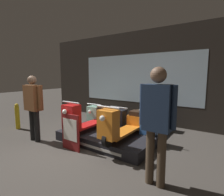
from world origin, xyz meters
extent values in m
plane|color=#423D38|center=(0.00, 0.00, 0.00)|extent=(30.00, 30.00, 0.00)
cube|color=#28231E|center=(0.00, 3.35, 1.60)|extent=(8.18, 0.08, 3.20)
cube|color=silver|center=(0.00, 3.31, 1.55)|extent=(4.50, 0.01, 1.70)
cube|color=black|center=(0.35, 1.01, 0.12)|extent=(2.36, 1.19, 0.24)
cube|color=silver|center=(0.35, 0.41, 0.11)|extent=(1.65, 0.01, 0.06)
cylinder|color=black|center=(-0.18, 0.36, 0.39)|extent=(0.09, 0.31, 0.31)
cylinder|color=black|center=(-0.18, 1.65, 0.39)|extent=(0.09, 0.31, 0.31)
cube|color=red|center=(-0.18, 1.01, 0.38)|extent=(0.36, 1.20, 0.05)
cube|color=red|center=(-0.18, 0.38, 0.70)|extent=(0.37, 0.28, 0.58)
cube|color=red|center=(-0.18, 1.63, 0.47)|extent=(0.39, 0.32, 0.36)
cube|color=black|center=(-0.18, 1.62, 0.71)|extent=(0.29, 0.29, 0.11)
cylinder|color=silver|center=(-0.18, 0.38, 1.05)|extent=(0.53, 0.03, 0.03)
sphere|color=white|center=(-0.18, 0.19, 0.86)|extent=(0.11, 0.11, 0.11)
cylinder|color=black|center=(0.88, 0.36, 0.39)|extent=(0.09, 0.31, 0.31)
cylinder|color=black|center=(0.88, 1.65, 0.39)|extent=(0.09, 0.31, 0.31)
cube|color=orange|center=(0.88, 1.01, 0.38)|extent=(0.36, 1.20, 0.05)
cube|color=orange|center=(0.88, 0.38, 0.70)|extent=(0.37, 0.28, 0.58)
cube|color=orange|center=(0.88, 1.63, 0.47)|extent=(0.39, 0.32, 0.36)
cube|color=black|center=(0.88, 1.62, 0.71)|extent=(0.29, 0.29, 0.11)
cylinder|color=silver|center=(0.88, 0.38, 1.05)|extent=(0.53, 0.03, 0.03)
sphere|color=white|center=(0.88, 0.19, 0.86)|extent=(0.11, 0.11, 0.11)
cylinder|color=black|center=(-0.48, 1.53, 0.15)|extent=(0.09, 0.31, 0.31)
cylinder|color=black|center=(-0.48, 2.82, 0.15)|extent=(0.09, 0.31, 0.31)
cube|color=#8EC6AD|center=(-0.48, 2.17, 0.15)|extent=(0.36, 1.20, 0.05)
cube|color=#8EC6AD|center=(-0.48, 1.55, 0.46)|extent=(0.37, 0.28, 0.58)
cube|color=#8EC6AD|center=(-0.48, 2.79, 0.23)|extent=(0.39, 0.32, 0.36)
cube|color=black|center=(-0.48, 2.79, 0.47)|extent=(0.29, 0.29, 0.11)
cylinder|color=silver|center=(-0.48, 1.54, 0.81)|extent=(0.53, 0.03, 0.03)
sphere|color=white|center=(-0.48, 1.35, 0.62)|extent=(0.11, 0.11, 0.11)
cylinder|color=black|center=(0.39, 1.53, 0.15)|extent=(0.09, 0.31, 0.31)
cylinder|color=black|center=(0.39, 2.82, 0.15)|extent=(0.09, 0.31, 0.31)
cube|color=black|center=(0.39, 2.17, 0.15)|extent=(0.36, 1.20, 0.05)
cube|color=black|center=(0.39, 1.55, 0.46)|extent=(0.37, 0.28, 0.58)
cube|color=black|center=(0.39, 2.79, 0.23)|extent=(0.39, 0.32, 0.36)
cube|color=black|center=(0.39, 2.79, 0.47)|extent=(0.29, 0.29, 0.11)
cylinder|color=silver|center=(0.39, 1.54, 0.81)|extent=(0.53, 0.03, 0.03)
sphere|color=white|center=(0.39, 1.35, 0.62)|extent=(0.11, 0.11, 0.11)
cylinder|color=black|center=(1.26, 1.53, 0.15)|extent=(0.09, 0.31, 0.31)
cylinder|color=black|center=(1.26, 2.82, 0.15)|extent=(0.09, 0.31, 0.31)
cube|color=#386BBC|center=(1.26, 2.17, 0.15)|extent=(0.36, 1.20, 0.05)
cube|color=#386BBC|center=(1.26, 1.55, 0.46)|extent=(0.37, 0.28, 0.58)
cube|color=#386BBC|center=(1.26, 2.79, 0.23)|extent=(0.39, 0.32, 0.36)
cube|color=black|center=(1.26, 2.79, 0.47)|extent=(0.29, 0.29, 0.11)
cylinder|color=silver|center=(1.26, 1.54, 0.81)|extent=(0.53, 0.03, 0.03)
sphere|color=white|center=(1.26, 1.35, 0.62)|extent=(0.11, 0.11, 0.11)
cylinder|color=black|center=(-1.32, 0.08, 0.40)|extent=(0.13, 0.13, 0.80)
cylinder|color=black|center=(-1.11, 0.08, 0.40)|extent=(0.13, 0.13, 0.80)
cube|color=brown|center=(-1.22, 0.08, 1.11)|extent=(0.45, 0.25, 0.63)
cylinder|color=brown|center=(-1.48, 0.08, 1.14)|extent=(0.08, 0.08, 0.58)
cylinder|color=brown|center=(-0.95, 0.08, 1.14)|extent=(0.08, 0.08, 0.58)
sphere|color=brown|center=(-1.22, 0.08, 1.55)|extent=(0.22, 0.22, 0.22)
cylinder|color=#473828|center=(1.89, 0.08, 0.43)|extent=(0.13, 0.13, 0.86)
cylinder|color=#473828|center=(2.07, 0.08, 0.43)|extent=(0.13, 0.13, 0.86)
cube|color=#1E2D47|center=(1.98, 0.08, 1.20)|extent=(0.40, 0.22, 0.68)
cylinder|color=#1E2D47|center=(1.74, 0.08, 1.23)|extent=(0.08, 0.08, 0.63)
cylinder|color=#1E2D47|center=(2.22, 0.08, 1.23)|extent=(0.08, 0.08, 0.63)
sphere|color=brown|center=(1.98, 0.08, 1.68)|extent=(0.23, 0.23, 0.23)
cube|color=maroon|center=(-0.03, 0.21, 0.41)|extent=(0.52, 0.04, 0.82)
cube|color=white|center=(-0.03, 0.19, 0.47)|extent=(0.43, 0.01, 0.49)
cylinder|color=gold|center=(-2.59, 0.34, 0.35)|extent=(0.13, 0.13, 0.70)
sphere|color=gold|center=(-2.59, 0.34, 0.74)|extent=(0.12, 0.12, 0.12)
camera|label=1|loc=(2.86, -2.36, 1.68)|focal=28.00mm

